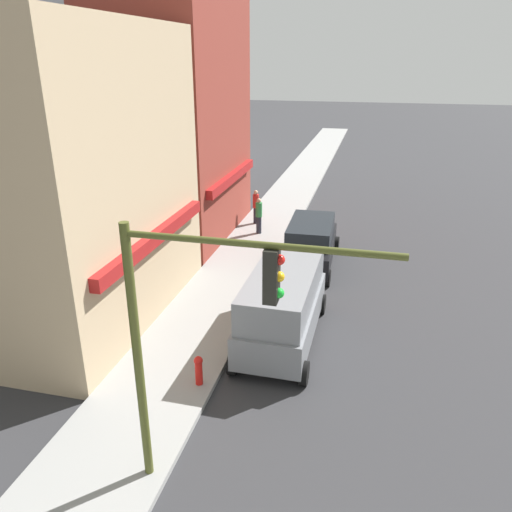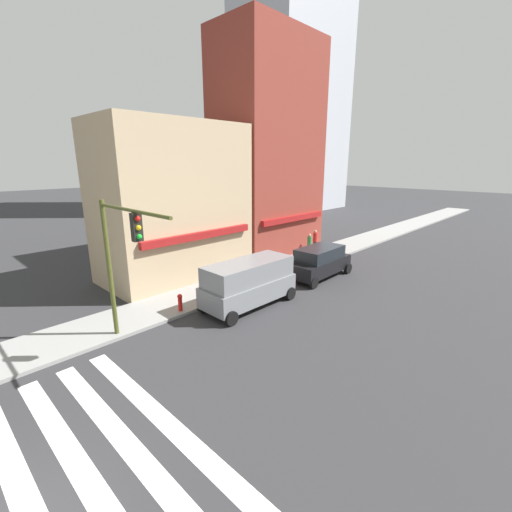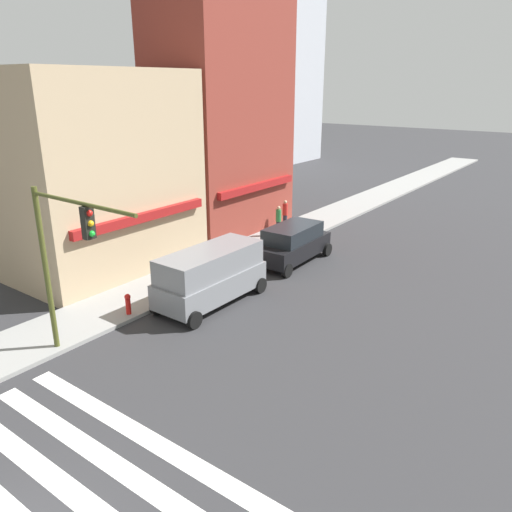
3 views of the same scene
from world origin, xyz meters
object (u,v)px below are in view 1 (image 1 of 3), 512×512
object	(u,v)px
pedestrian_green_top	(259,215)
fire_hydrant	(199,369)
pedestrian_red_jacket	(256,206)
suv_black	(310,242)
van_grey	(283,303)
traffic_signal	(192,321)

from	to	relation	value
pedestrian_green_top	fire_hydrant	bearing A→B (deg)	12.72
fire_hydrant	pedestrian_green_top	bearing A→B (deg)	5.89
pedestrian_green_top	pedestrian_red_jacket	world-z (taller)	same
pedestrian_green_top	pedestrian_red_jacket	distance (m)	1.57
suv_black	pedestrian_green_top	distance (m)	4.29
pedestrian_green_top	pedestrian_red_jacket	xyz separation A→B (m)	(1.49, 0.51, 0.00)
fire_hydrant	suv_black	bearing A→B (deg)	-10.47
pedestrian_green_top	pedestrian_red_jacket	size ratio (longest dim) A/B	1.00
suv_black	fire_hydrant	distance (m)	9.37
van_grey	pedestrian_green_top	distance (m)	9.81
pedestrian_red_jacket	fire_hydrant	size ratio (longest dim) A/B	2.10
pedestrian_green_top	fire_hydrant	distance (m)	12.37
traffic_signal	pedestrian_red_jacket	distance (m)	17.41
suv_black	van_grey	bearing A→B (deg)	178.37
suv_black	pedestrian_red_jacket	size ratio (longest dim) A/B	2.68
pedestrian_red_jacket	van_grey	bearing A→B (deg)	-12.00
suv_black	pedestrian_red_jacket	distance (m)	5.76
pedestrian_red_jacket	fire_hydrant	bearing A→B (deg)	-22.45
traffic_signal	fire_hydrant	xyz separation A→B (m)	(3.13, 1.16, -3.32)
van_grey	pedestrian_green_top	size ratio (longest dim) A/B	2.84
suv_black	pedestrian_green_top	bearing A→B (deg)	42.15
traffic_signal	pedestrian_green_top	world-z (taller)	traffic_signal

